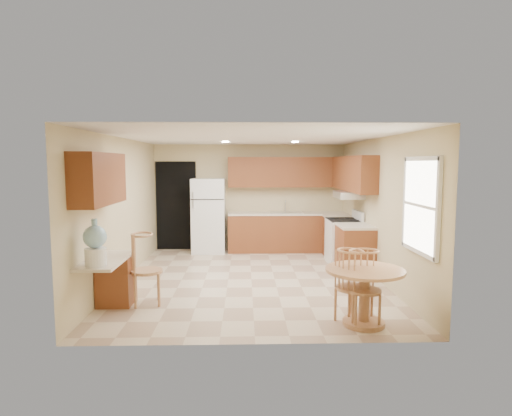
{
  "coord_description": "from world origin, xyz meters",
  "views": [
    {
      "loc": [
        -0.12,
        -7.44,
        2.06
      ],
      "look_at": [
        0.09,
        0.3,
        1.25
      ],
      "focal_mm": 30.0,
      "sensor_mm": 36.0,
      "label": 1
    }
  ],
  "objects_px": {
    "chair_table_b": "(367,283)",
    "stove": "(344,241)",
    "refrigerator": "(209,215)",
    "dining_table": "(364,288)",
    "chair_desk": "(145,263)",
    "water_crock": "(95,245)",
    "chair_table_a": "(354,280)"
  },
  "relations": [
    {
      "from": "water_crock",
      "to": "chair_table_b",
      "type": "bearing_deg",
      "value": -3.33
    },
    {
      "from": "chair_table_a",
      "to": "chair_table_b",
      "type": "bearing_deg",
      "value": 10.89
    },
    {
      "from": "chair_table_b",
      "to": "chair_desk",
      "type": "relative_size",
      "value": 0.92
    },
    {
      "from": "chair_table_b",
      "to": "chair_table_a",
      "type": "bearing_deg",
      "value": -46.52
    },
    {
      "from": "refrigerator",
      "to": "stove",
      "type": "xyz_separation_m",
      "value": [
        2.88,
        -1.22,
        -0.39
      ]
    },
    {
      "from": "stove",
      "to": "water_crock",
      "type": "height_order",
      "value": "water_crock"
    },
    {
      "from": "chair_desk",
      "to": "water_crock",
      "type": "bearing_deg",
      "value": -45.49
    },
    {
      "from": "chair_table_a",
      "to": "chair_table_b",
      "type": "xyz_separation_m",
      "value": [
        0.12,
        -0.12,
        0.0
      ]
    },
    {
      "from": "dining_table",
      "to": "chair_table_a",
      "type": "height_order",
      "value": "chair_table_a"
    },
    {
      "from": "dining_table",
      "to": "stove",
      "type": "bearing_deg",
      "value": 81.17
    },
    {
      "from": "chair_table_b",
      "to": "refrigerator",
      "type": "bearing_deg",
      "value": -64.89
    },
    {
      "from": "refrigerator",
      "to": "stove",
      "type": "height_order",
      "value": "refrigerator"
    },
    {
      "from": "chair_table_b",
      "to": "water_crock",
      "type": "bearing_deg",
      "value": -4.83
    },
    {
      "from": "chair_table_a",
      "to": "chair_desk",
      "type": "bearing_deg",
      "value": -139.38
    },
    {
      "from": "dining_table",
      "to": "chair_table_b",
      "type": "bearing_deg",
      "value": -90.0
    },
    {
      "from": "dining_table",
      "to": "water_crock",
      "type": "bearing_deg",
      "value": 178.2
    },
    {
      "from": "refrigerator",
      "to": "chair_desk",
      "type": "relative_size",
      "value": 1.65
    },
    {
      "from": "dining_table",
      "to": "water_crock",
      "type": "relative_size",
      "value": 1.66
    },
    {
      "from": "refrigerator",
      "to": "chair_desk",
      "type": "distance_m",
      "value": 3.85
    },
    {
      "from": "stove",
      "to": "dining_table",
      "type": "distance_m",
      "value": 3.42
    },
    {
      "from": "chair_table_b",
      "to": "water_crock",
      "type": "distance_m",
      "value": 3.44
    },
    {
      "from": "refrigerator",
      "to": "dining_table",
      "type": "bearing_deg",
      "value": -62.94
    },
    {
      "from": "chair_table_a",
      "to": "water_crock",
      "type": "bearing_deg",
      "value": -125.39
    },
    {
      "from": "stove",
      "to": "refrigerator",
      "type": "bearing_deg",
      "value": 157.01
    },
    {
      "from": "water_crock",
      "to": "stove",
      "type": "bearing_deg",
      "value": 39.83
    },
    {
      "from": "dining_table",
      "to": "water_crock",
      "type": "distance_m",
      "value": 3.45
    },
    {
      "from": "chair_table_a",
      "to": "chair_desk",
      "type": "height_order",
      "value": "chair_desk"
    },
    {
      "from": "dining_table",
      "to": "chair_desk",
      "type": "distance_m",
      "value": 3.06
    },
    {
      "from": "refrigerator",
      "to": "chair_table_b",
      "type": "height_order",
      "value": "refrigerator"
    },
    {
      "from": "refrigerator",
      "to": "chair_table_a",
      "type": "height_order",
      "value": "refrigerator"
    },
    {
      "from": "chair_table_b",
      "to": "stove",
      "type": "bearing_deg",
      "value": -100.1
    },
    {
      "from": "stove",
      "to": "dining_table",
      "type": "bearing_deg",
      "value": -98.83
    }
  ]
}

